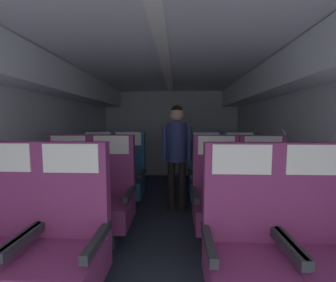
# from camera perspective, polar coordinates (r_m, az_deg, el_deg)

# --- Properties ---
(ground) EXTENTS (3.46, 5.64, 0.02)m
(ground) POSITION_cam_1_polar(r_m,az_deg,el_deg) (2.74, -0.99, -23.51)
(ground) COLOR #2D3342
(fuselage_shell) EXTENTS (3.34, 5.29, 2.11)m
(fuselage_shell) POSITION_cam_1_polar(r_m,az_deg,el_deg) (2.65, -0.71, 10.00)
(fuselage_shell) COLOR silver
(fuselage_shell) RESTS_ON ground
(seat_a_left_aisle) EXTENTS (0.52, 0.48, 1.17)m
(seat_a_left_aisle) POSITION_cam_1_polar(r_m,az_deg,el_deg) (1.68, -26.03, -24.25)
(seat_a_left_aisle) COLOR #38383D
(seat_a_left_aisle) RESTS_ON ground
(seat_a_right_aisle) EXTENTS (0.52, 0.48, 1.17)m
(seat_a_right_aisle) POSITION_cam_1_polar(r_m,az_deg,el_deg) (1.78, 36.45, -23.00)
(seat_a_right_aisle) COLOR #38383D
(seat_a_right_aisle) RESTS_ON ground
(seat_a_right_window) EXTENTS (0.52, 0.48, 1.17)m
(seat_a_right_window) POSITION_cam_1_polar(r_m,az_deg,el_deg) (1.58, 20.04, -26.09)
(seat_a_right_window) COLOR #38383D
(seat_a_right_window) RESTS_ON ground
(seat_b_left_window) EXTENTS (0.52, 0.48, 1.17)m
(seat_b_left_window) POSITION_cam_1_polar(r_m,az_deg,el_deg) (2.59, -26.28, -13.68)
(seat_b_left_window) COLOR #38383D
(seat_b_left_window) RESTS_ON ground
(seat_b_left_aisle) EXTENTS (0.52, 0.48, 1.17)m
(seat_b_left_aisle) POSITION_cam_1_polar(r_m,az_deg,el_deg) (2.40, -15.73, -14.83)
(seat_b_left_aisle) COLOR #38383D
(seat_b_left_aisle) RESTS_ON ground
(seat_b_right_aisle) EXTENTS (0.52, 0.48, 1.17)m
(seat_b_right_aisle) POSITION_cam_1_polar(r_m,az_deg,el_deg) (2.46, 25.03, -14.62)
(seat_b_right_aisle) COLOR #38383D
(seat_b_right_aisle) RESTS_ON ground
(seat_b_right_window) EXTENTS (0.52, 0.48, 1.17)m
(seat_b_right_window) POSITION_cam_1_polar(r_m,az_deg,el_deg) (2.33, 13.27, -15.39)
(seat_b_right_window) COLOR #38383D
(seat_b_right_window) RESTS_ON ground
(seat_c_left_window) EXTENTS (0.52, 0.48, 1.17)m
(seat_c_left_window) POSITION_cam_1_polar(r_m,az_deg,el_deg) (3.35, -18.98, -9.16)
(seat_c_left_window) COLOR #38383D
(seat_c_left_window) RESTS_ON ground
(seat_c_left_aisle) EXTENTS (0.52, 0.48, 1.17)m
(seat_c_left_aisle) POSITION_cam_1_polar(r_m,az_deg,el_deg) (3.19, -11.09, -9.68)
(seat_c_left_aisle) COLOR #38383D
(seat_c_left_aisle) RESTS_ON ground
(seat_c_right_aisle) EXTENTS (0.52, 0.48, 1.17)m
(seat_c_right_aisle) POSITION_cam_1_polar(r_m,az_deg,el_deg) (3.24, 19.29, -9.67)
(seat_c_right_aisle) COLOR #38383D
(seat_c_right_aisle) RESTS_ON ground
(seat_c_right_window) EXTENTS (0.52, 0.48, 1.17)m
(seat_c_right_window) POSITION_cam_1_polar(r_m,az_deg,el_deg) (3.15, 10.47, -9.89)
(seat_c_right_window) COLOR #38383D
(seat_c_right_window) RESTS_ON ground
(flight_attendant) EXTENTS (0.43, 0.28, 1.55)m
(flight_attendant) POSITION_cam_1_polar(r_m,az_deg,el_deg) (3.03, 2.45, -1.53)
(flight_attendant) COLOR black
(flight_attendant) RESTS_ON ground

